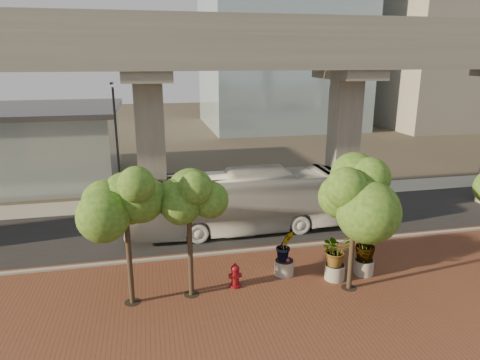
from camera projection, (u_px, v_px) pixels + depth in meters
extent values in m
plane|color=#3A352A|center=(259.00, 236.00, 25.48)|extent=(160.00, 160.00, 0.00)
cube|color=brown|center=(307.00, 310.00, 17.96)|extent=(70.00, 13.00, 0.06)
cube|color=black|center=(251.00, 224.00, 27.35)|extent=(90.00, 8.00, 0.04)
cube|color=#9C9A91|center=(268.00, 249.00, 23.58)|extent=(70.00, 0.25, 0.16)
cube|color=#9C9A91|center=(234.00, 197.00, 32.52)|extent=(90.00, 3.00, 0.06)
cube|color=gray|center=(259.00, 53.00, 22.97)|extent=(72.00, 2.40, 1.80)
cube|color=gray|center=(246.00, 53.00, 25.97)|extent=(72.00, 2.40, 1.80)
cube|color=gray|center=(265.00, 24.00, 21.55)|extent=(72.00, 0.12, 1.00)
cube|color=gray|center=(242.00, 30.00, 26.62)|extent=(72.00, 0.12, 1.00)
cube|color=gray|center=(445.00, 46.00, 63.75)|extent=(18.00, 16.00, 24.00)
imported|color=silver|center=(238.00, 202.00, 25.78)|extent=(13.39, 3.20, 3.73)
cylinder|color=maroon|center=(235.00, 285.00, 19.75)|extent=(0.52, 0.52, 0.12)
cylinder|color=maroon|center=(235.00, 277.00, 19.64)|extent=(0.35, 0.35, 0.84)
sphere|color=maroon|center=(235.00, 269.00, 19.52)|extent=(0.41, 0.41, 0.41)
cylinder|color=maroon|center=(235.00, 265.00, 19.47)|extent=(0.12, 0.12, 0.15)
cylinder|color=maroon|center=(235.00, 276.00, 19.62)|extent=(0.58, 0.23, 0.23)
cylinder|color=gray|center=(335.00, 272.00, 20.35)|extent=(0.95, 0.95, 0.74)
imported|color=#275316|center=(336.00, 249.00, 20.03)|extent=(2.10, 2.10, 1.58)
cylinder|color=#A49C94|center=(364.00, 267.00, 20.84)|extent=(0.95, 0.95, 0.74)
imported|color=#275316|center=(366.00, 243.00, 20.50)|extent=(2.33, 2.33, 1.75)
cylinder|color=#ADA79D|center=(284.00, 267.00, 20.79)|extent=(0.94, 0.94, 0.73)
imported|color=#275316|center=(285.00, 246.00, 20.48)|extent=(2.08, 2.08, 1.56)
cylinder|color=#403224|center=(130.00, 263.00, 17.97)|extent=(0.22, 0.22, 3.70)
cylinder|color=black|center=(133.00, 302.00, 18.48)|extent=(0.70, 0.70, 0.01)
cylinder|color=#403224|center=(190.00, 259.00, 18.62)|extent=(0.22, 0.22, 3.50)
cylinder|color=black|center=(192.00, 294.00, 19.10)|extent=(0.70, 0.70, 0.01)
cylinder|color=#403224|center=(351.00, 255.00, 19.19)|extent=(0.22, 0.22, 3.30)
cylinder|color=black|center=(349.00, 288.00, 19.64)|extent=(0.70, 0.70, 0.01)
cylinder|color=#2B2B30|center=(118.00, 149.00, 28.46)|extent=(0.15, 0.15, 8.65)
cube|color=#2B2B30|center=(112.00, 83.00, 26.76)|extent=(0.16, 1.08, 0.16)
cube|color=silver|center=(111.00, 86.00, 26.28)|extent=(0.43, 0.22, 0.13)
cylinder|color=#2D2E32|center=(336.00, 136.00, 32.95)|extent=(0.15, 0.15, 8.85)
cube|color=#2D2E32|center=(343.00, 77.00, 31.21)|extent=(0.17, 1.11, 0.17)
cube|color=silver|center=(346.00, 79.00, 30.72)|extent=(0.44, 0.22, 0.13)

